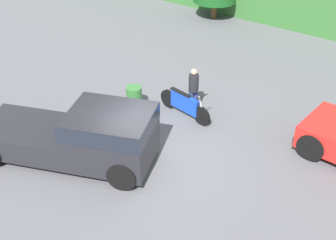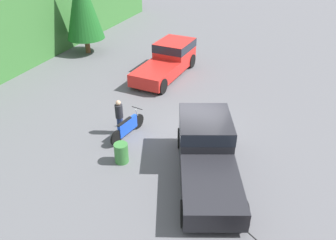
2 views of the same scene
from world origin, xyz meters
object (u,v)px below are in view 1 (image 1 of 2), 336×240
at_px(dirt_bike, 185,104).
at_px(steel_barrel, 134,98).
at_px(rider_person, 193,89).
at_px(pickup_truck_second, 85,135).

xyz_separation_m(dirt_bike, steel_barrel, (-1.83, -0.64, -0.04)).
xyz_separation_m(rider_person, steel_barrel, (-1.90, -1.09, -0.51)).
bearing_deg(pickup_truck_second, rider_person, 55.28).
relative_size(pickup_truck_second, rider_person, 3.40).
distance_m(pickup_truck_second, rider_person, 4.60).
bearing_deg(rider_person, dirt_bike, -73.83).
relative_size(pickup_truck_second, dirt_bike, 2.49).
height_order(rider_person, steel_barrel, rider_person).
bearing_deg(dirt_bike, rider_person, 90.24).
bearing_deg(pickup_truck_second, dirt_bike, 54.87).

